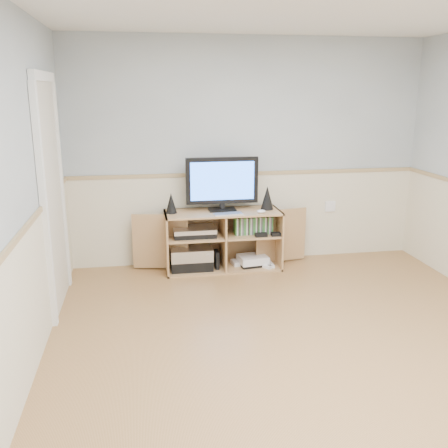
{
  "coord_description": "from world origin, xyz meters",
  "views": [
    {
      "loc": [
        -1.2,
        -3.22,
        1.92
      ],
      "look_at": [
        -0.45,
        1.2,
        0.72
      ],
      "focal_mm": 40.0,
      "sensor_mm": 36.0,
      "label": 1
    }
  ],
  "objects_px": {
    "game_consoles": "(251,261)",
    "media_cabinet": "(222,238)",
    "keyboard": "(228,214)",
    "monitor": "(222,182)"
  },
  "relations": [
    {
      "from": "media_cabinet",
      "to": "game_consoles",
      "type": "bearing_deg",
      "value": -11.9
    },
    {
      "from": "media_cabinet",
      "to": "game_consoles",
      "type": "distance_m",
      "value": 0.42
    },
    {
      "from": "keyboard",
      "to": "media_cabinet",
      "type": "bearing_deg",
      "value": 91.85
    },
    {
      "from": "game_consoles",
      "to": "media_cabinet",
      "type": "bearing_deg",
      "value": 168.1
    },
    {
      "from": "keyboard",
      "to": "game_consoles",
      "type": "xyz_separation_m",
      "value": [
        0.29,
        0.13,
        -0.59
      ]
    },
    {
      "from": "monitor",
      "to": "media_cabinet",
      "type": "bearing_deg",
      "value": 90.0
    },
    {
      "from": "keyboard",
      "to": "game_consoles",
      "type": "bearing_deg",
      "value": 16.13
    },
    {
      "from": "media_cabinet",
      "to": "game_consoles",
      "type": "xyz_separation_m",
      "value": [
        0.32,
        -0.07,
        -0.26
      ]
    },
    {
      "from": "keyboard",
      "to": "game_consoles",
      "type": "distance_m",
      "value": 0.67
    },
    {
      "from": "game_consoles",
      "to": "monitor",
      "type": "bearing_deg",
      "value": 169.43
    }
  ]
}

